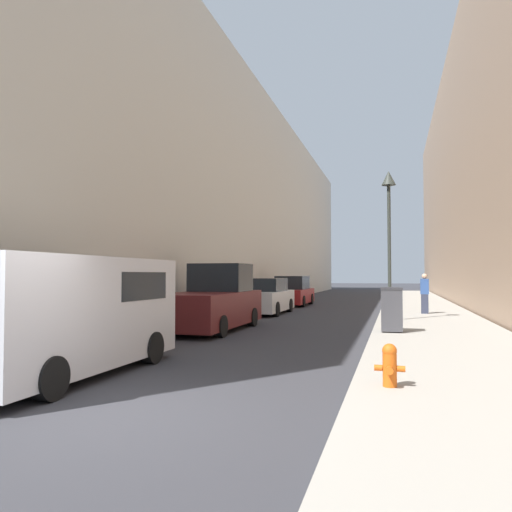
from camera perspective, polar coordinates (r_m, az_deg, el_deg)
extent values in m
plane|color=#333338|center=(6.95, -19.82, -17.00)|extent=(200.00, 200.00, 0.00)
cube|color=#9E998E|center=(23.58, 18.77, -6.21)|extent=(3.88, 60.00, 0.15)
cube|color=beige|center=(34.61, -7.66, 5.76)|extent=(12.00, 60.00, 13.08)
cylinder|color=#D15614|center=(7.79, 15.04, -12.47)|extent=(0.20, 0.20, 0.49)
sphere|color=#D15614|center=(7.74, 15.02, -10.42)|extent=(0.21, 0.21, 0.21)
cylinder|color=#D15614|center=(7.73, 15.01, -9.95)|extent=(0.06, 0.06, 0.05)
cylinder|color=#D15614|center=(7.62, 15.02, -12.51)|extent=(0.11, 0.12, 0.11)
cylinder|color=#D15614|center=(7.79, 13.81, -12.30)|extent=(0.12, 0.09, 0.09)
cylinder|color=#D15614|center=(7.78, 16.26, -12.28)|extent=(0.12, 0.09, 0.09)
cube|color=#3D3D42|center=(14.94, 15.27, -6.02)|extent=(0.59, 0.57, 1.17)
cube|color=#2D2D31|center=(14.91, 15.25, -3.62)|extent=(0.61, 0.58, 0.08)
cylinder|color=black|center=(15.24, 14.34, -7.98)|extent=(0.05, 0.16, 0.16)
cylinder|color=black|center=(15.23, 16.25, -7.97)|extent=(0.05, 0.16, 0.16)
cylinder|color=#2D332D|center=(18.70, 15.06, -6.74)|extent=(0.23, 0.23, 0.25)
cylinder|color=#2D332D|center=(18.65, 15.00, 0.40)|extent=(0.12, 0.12, 4.90)
cone|color=#2D332D|center=(18.96, 14.92, 8.60)|extent=(0.51, 0.51, 0.51)
cube|color=silver|center=(9.56, -21.26, -5.93)|extent=(2.06, 5.00, 1.93)
cube|color=black|center=(10.46, -17.53, -3.25)|extent=(2.08, 1.75, 0.54)
cylinder|color=black|center=(11.45, -20.50, -9.41)|extent=(0.24, 0.64, 0.64)
cylinder|color=black|center=(10.45, -11.83, -10.22)|extent=(0.24, 0.64, 0.64)
cylinder|color=black|center=(7.87, -22.55, -12.80)|extent=(0.24, 0.64, 0.64)
cube|color=#561919|center=(16.17, -5.15, -6.00)|extent=(1.95, 5.23, 1.06)
cube|color=black|center=(17.00, -4.04, -2.46)|extent=(1.80, 1.67, 0.93)
cylinder|color=black|center=(18.04, -6.02, -6.82)|extent=(0.24, 0.64, 0.64)
cylinder|color=black|center=(17.45, -0.45, -6.99)|extent=(0.24, 0.64, 0.64)
cylinder|color=black|center=(15.08, -10.60, -7.72)|extent=(0.24, 0.64, 0.64)
cylinder|color=black|center=(14.38, -4.06, -8.03)|extent=(0.24, 0.64, 0.64)
cube|color=silver|center=(22.95, 1.18, -5.12)|extent=(1.71, 4.68, 0.88)
cube|color=#1E2328|center=(22.92, 1.17, -3.29)|extent=(1.50, 2.43, 0.59)
cylinder|color=black|center=(24.52, 0.22, -5.59)|extent=(0.24, 0.64, 0.64)
cylinder|color=black|center=(24.15, 3.81, -5.64)|extent=(0.24, 0.64, 0.64)
cylinder|color=black|center=(21.83, -1.74, -6.01)|extent=(0.24, 0.64, 0.64)
cylinder|color=black|center=(21.42, 2.27, -6.09)|extent=(0.24, 0.64, 0.64)
cube|color=maroon|center=(29.18, 4.20, -4.56)|extent=(1.81, 4.71, 0.79)
cube|color=#1E2328|center=(29.16, 4.20, -3.04)|extent=(1.60, 2.45, 0.76)
cylinder|color=black|center=(30.74, 3.19, -4.89)|extent=(0.24, 0.64, 0.64)
cylinder|color=black|center=(30.43, 6.28, -4.90)|extent=(0.24, 0.64, 0.64)
cylinder|color=black|center=(27.99, 1.94, -5.16)|extent=(0.24, 0.64, 0.64)
cylinder|color=black|center=(27.65, 5.33, -5.19)|extent=(0.24, 0.64, 0.64)
cube|color=#2D3347|center=(22.37, 18.73, -5.20)|extent=(0.29, 0.21, 0.82)
cube|color=#2D4C8C|center=(22.34, 18.71, -3.32)|extent=(0.34, 0.21, 0.65)
sphere|color=tan|center=(22.34, 18.69, -2.20)|extent=(0.22, 0.22, 0.22)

